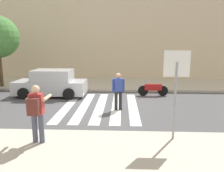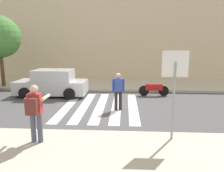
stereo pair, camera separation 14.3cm
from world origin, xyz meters
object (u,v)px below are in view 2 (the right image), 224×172
Objects in this scene: motorcycle at (154,89)px; pedestrian_crossing at (118,89)px; photographer_with_backpack at (35,109)px; stop_sign at (175,76)px; parked_car_silver at (52,84)px.

pedestrian_crossing is at bearing -124.27° from motorcycle.
motorcycle is at bearing 57.79° from photographer_with_backpack.
pedestrian_crossing reaches higher than motorcycle.
stop_sign is at bearing 7.11° from photographer_with_backpack.
parked_car_silver is at bearing 146.41° from pedestrian_crossing.
photographer_with_backpack is 8.08m from motorcycle.
stop_sign is at bearing -92.26° from motorcycle.
pedestrian_crossing is at bearing 117.57° from stop_sign.
stop_sign is 1.56× the size of pedestrian_crossing.
stop_sign is 3.96m from pedestrian_crossing.
photographer_with_backpack is at bearing -120.58° from pedestrian_crossing.
photographer_with_backpack is at bearing -75.42° from parked_car_silver.
motorcycle is (0.25, 6.30, -1.69)m from stop_sign.
stop_sign is 1.53× the size of motorcycle.
pedestrian_crossing is 0.98× the size of motorcycle.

